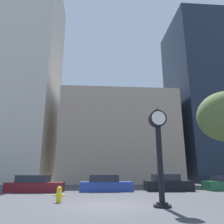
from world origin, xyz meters
TOP-DOWN VIEW (x-y plane):
  - ground_plane at (0.00, 0.00)m, footprint 200.00×200.00m
  - building_tall_tower at (-13.70, 24.00)m, footprint 11.70×12.00m
  - building_storefront_row at (2.86, 24.00)m, footprint 17.49×12.00m
  - building_glass_modern at (19.68, 24.00)m, footprint 13.01×12.00m
  - street_clock at (2.47, -0.83)m, footprint 0.87×0.83m
  - car_maroon at (-5.61, 7.73)m, footprint 4.57×2.01m
  - car_blue at (0.21, 8.13)m, footprint 4.58×1.97m
  - car_black at (5.65, 8.09)m, footprint 4.10×1.86m
  - fire_hydrant_near at (-2.63, 1.26)m, footprint 0.64×0.28m

SIDE VIEW (x-z plane):
  - ground_plane at x=0.00m, z-range 0.00..0.00m
  - fire_hydrant_near at x=-2.63m, z-range 0.01..0.84m
  - car_maroon at x=-5.61m, z-range -0.11..1.23m
  - car_blue at x=0.21m, z-range -0.11..1.24m
  - car_black at x=5.65m, z-range -0.11..1.30m
  - street_clock at x=2.47m, z-range 0.31..5.10m
  - building_storefront_row at x=2.86m, z-range 0.00..13.63m
  - building_glass_modern at x=19.68m, z-range 0.00..29.11m
  - building_tall_tower at x=-13.70m, z-range 0.00..34.99m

